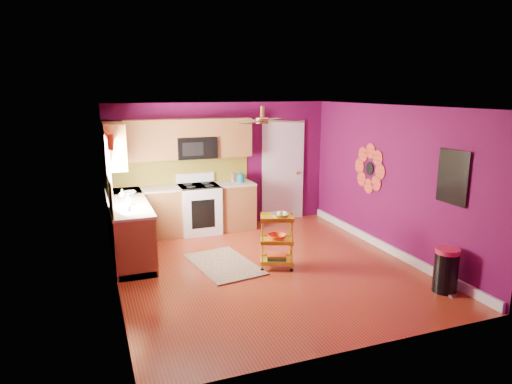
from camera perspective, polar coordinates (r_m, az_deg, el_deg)
name	(u,v)px	position (r m, az deg, el deg)	size (l,w,h in m)	color
ground	(267,267)	(7.29, 1.32, -9.40)	(5.00, 5.00, 0.00)	maroon
room_envelope	(269,165)	(6.86, 1.60, 3.39)	(4.54, 5.04, 2.52)	#580A3F
lower_cabinets	(161,219)	(8.49, -11.79, -3.36)	(2.81, 2.31, 0.94)	brown
electric_range	(199,208)	(8.95, -7.12, -2.02)	(0.76, 0.66, 1.13)	white
upper_cabinetry	(160,142)	(8.59, -11.88, 6.12)	(2.80, 2.30, 1.26)	brown
left_window	(108,156)	(7.39, -18.01, 4.27)	(0.08, 1.35, 1.08)	white
panel_door	(283,172)	(9.71, 3.36, 2.48)	(0.95, 0.11, 2.15)	white
right_wall_art	(403,172)	(7.70, 17.94, 2.38)	(0.04, 2.74, 1.04)	black
ceiling_fan	(262,120)	(6.96, 0.80, 8.98)	(1.01, 1.01, 0.26)	#BF8C3F
shag_rug	(224,264)	(7.39, -4.04, -9.01)	(0.86, 1.40, 0.02)	#331C11
rolling_cart	(277,239)	(7.12, 2.68, -5.89)	(0.61, 0.53, 0.92)	gold
trash_can	(446,270)	(6.87, 22.65, -9.02)	(0.39, 0.40, 0.63)	black
teal_kettle	(240,178)	(9.08, -2.03, 1.77)	(0.18, 0.18, 0.21)	#12798D
toaster	(238,178)	(9.08, -2.32, 1.81)	(0.22, 0.15, 0.18)	beige
soap_bottle_a	(128,199)	(7.52, -15.69, -0.91)	(0.08, 0.09, 0.19)	#EA3F72
soap_bottle_b	(122,194)	(8.03, -16.36, -0.21)	(0.13, 0.13, 0.16)	white
counter_dish	(129,193)	(8.26, -15.64, -0.16)	(0.25, 0.25, 0.06)	white
counter_cup	(127,208)	(7.19, -15.77, -1.93)	(0.11, 0.11, 0.09)	white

